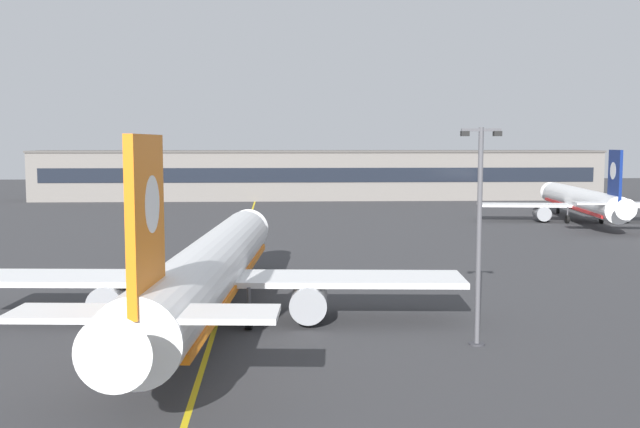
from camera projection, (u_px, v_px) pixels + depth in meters
name	position (u px, v px, depth m)	size (l,w,h in m)	color
ground_plane	(184.00, 395.00, 33.09)	(400.00, 400.00, 0.00)	#353538
taxiway_centreline	(232.00, 275.00, 62.92)	(0.30, 180.00, 0.01)	yellow
airliner_foreground	(211.00, 269.00, 46.27)	(32.25, 41.52, 11.65)	white
airliner_background	(582.00, 201.00, 104.87)	(29.06, 37.28, 10.47)	white
apron_lamp_post	(479.00, 232.00, 40.67)	(2.24, 0.90, 12.16)	#515156
safety_cone_by_nose_gear	(253.00, 274.00, 62.09)	(0.44, 0.44, 0.55)	orange
terminal_building	(319.00, 175.00, 148.21)	(112.75, 12.40, 9.82)	slate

